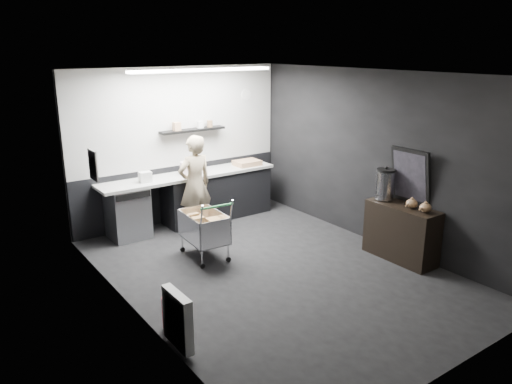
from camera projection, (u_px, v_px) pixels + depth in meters
floor at (274, 271)px, 6.98m from camera, size 5.50×5.50×0.00m
ceiling at (276, 74)px, 6.21m from camera, size 5.50×5.50×0.00m
wall_back at (179, 145)px, 8.74m from camera, size 5.50×0.00×5.50m
wall_front at (463, 243)px, 4.45m from camera, size 5.50×0.00×5.50m
wall_left at (131, 205)px, 5.48m from camera, size 0.00×5.50×5.50m
wall_right at (377, 159)px, 7.71m from camera, size 0.00×5.50×5.50m
kitchen_wall_panel at (179, 117)px, 8.58m from camera, size 3.95×0.02×1.70m
dado_panel at (182, 192)px, 8.97m from camera, size 3.95×0.02×1.00m
floating_shelf at (193, 130)px, 8.67m from camera, size 1.20×0.22×0.04m
wall_clock at (246, 95)px, 9.27m from camera, size 0.20×0.03×0.20m
poster at (93, 165)px, 6.45m from camera, size 0.02×0.30×0.40m
poster_red_band at (93, 160)px, 6.43m from camera, size 0.02×0.22×0.10m
radiator at (178, 319)px, 5.10m from camera, size 0.10×0.50×0.60m
ceiling_strip at (203, 70)px, 7.66m from camera, size 2.40×0.20×0.04m
prep_counter at (197, 197)px, 8.81m from camera, size 3.20×0.61×0.90m
person at (195, 185)px, 8.20m from camera, size 0.62×0.43×1.66m
shopping_cart at (204, 229)px, 7.34m from camera, size 0.56×0.88×0.93m
sideboard at (401, 225)px, 7.28m from camera, size 0.47×1.09×1.64m
fire_extinguisher at (168, 311)px, 5.51m from camera, size 0.14×0.14×0.45m
cardboard_box at (247, 163)px, 9.22m from camera, size 0.47×0.36×0.09m
pink_tub at (186, 168)px, 8.55m from camera, size 0.22×0.22×0.22m
white_container at (145, 177)px, 8.09m from camera, size 0.21×0.17×0.17m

